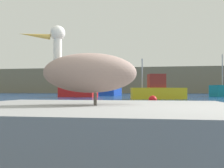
# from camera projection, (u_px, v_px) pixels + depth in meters

# --- Properties ---
(hillside_backdrop) EXTENTS (140.00, 12.86, 7.14)m
(hillside_backdrop) POSITION_uv_depth(u_px,v_px,m) (160.00, 81.00, 78.69)
(hillside_backdrop) COLOR #7F755B
(hillside_backdrop) RESTS_ON ground
(pier_dock) EXTENTS (3.14, 2.76, 0.66)m
(pier_dock) POSITION_uv_depth(u_px,v_px,m) (90.00, 135.00, 2.97)
(pier_dock) COLOR gray
(pier_dock) RESTS_ON ground
(pelican) EXTENTS (1.32, 0.78, 0.86)m
(pelican) POSITION_uv_depth(u_px,v_px,m) (89.00, 72.00, 2.99)
(pelican) COLOR gray
(pelican) RESTS_ON pier_dock
(fishing_boat_red) EXTENTS (5.04, 2.69, 4.88)m
(fishing_boat_red) POSITION_uv_depth(u_px,v_px,m) (78.00, 89.00, 33.30)
(fishing_boat_red) COLOR red
(fishing_boat_red) RESTS_ON ground
(fishing_boat_blue) EXTENTS (7.72, 5.01, 4.23)m
(fishing_boat_blue) POSITION_uv_depth(u_px,v_px,m) (98.00, 90.00, 44.96)
(fishing_boat_blue) COLOR blue
(fishing_boat_blue) RESTS_ON ground
(fishing_boat_yellow) EXTENTS (5.18, 2.60, 3.74)m
(fishing_boat_yellow) POSITION_uv_depth(u_px,v_px,m) (158.00, 90.00, 25.07)
(fishing_boat_yellow) COLOR yellow
(fishing_boat_yellow) RESTS_ON ground
(mooring_buoy) EXTENTS (0.50, 0.50, 0.50)m
(mooring_buoy) POSITION_uv_depth(u_px,v_px,m) (153.00, 100.00, 16.47)
(mooring_buoy) COLOR red
(mooring_buoy) RESTS_ON ground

